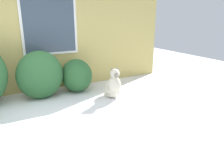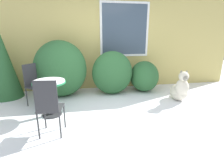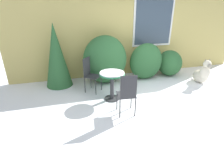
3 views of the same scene
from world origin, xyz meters
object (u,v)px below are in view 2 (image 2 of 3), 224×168
(patio_chair_near_table, at_px, (34,83))
(patio_chair_far_side, at_px, (49,106))
(patio_table, at_px, (50,89))
(dog, at_px, (180,89))

(patio_chair_near_table, xyz_separation_m, patio_chair_far_side, (0.54, -1.38, 0.00))
(patio_table, height_order, patio_chair_near_table, patio_chair_near_table)
(patio_chair_far_side, bearing_deg, dog, -153.11)
(patio_chair_near_table, bearing_deg, patio_chair_far_side, -120.03)
(patio_chair_near_table, distance_m, patio_chair_far_side, 1.48)
(dog, bearing_deg, patio_chair_far_side, -151.06)
(patio_chair_near_table, relative_size, dog, 1.22)
(patio_chair_far_side, xyz_separation_m, dog, (2.81, 1.06, -0.23))
(patio_chair_far_side, bearing_deg, patio_table, -75.43)
(dog, bearing_deg, patio_chair_near_table, -177.17)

